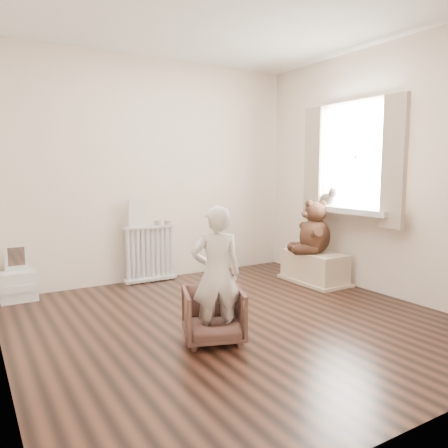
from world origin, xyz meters
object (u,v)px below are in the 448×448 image
toy_bench (315,265)px  toy_vanity (18,274)px  teddy_bear (315,226)px  armchair (213,315)px  child (216,274)px  radiator (150,249)px  plush_cat (328,197)px

toy_bench → toy_vanity: bearing=162.2°
toy_vanity → teddy_bear: size_ratio=0.90×
armchair → child: 0.33m
radiator → toy_bench: 1.94m
radiator → toy_bench: bearing=-31.6°
toy_vanity → plush_cat: (3.21, -1.02, 0.72)m
armchair → plush_cat: (2.04, 0.91, 0.79)m
radiator → plush_cat: 2.16m
child → toy_bench: bearing=-132.4°
child → plush_cat: size_ratio=4.12×
radiator → plush_cat: size_ratio=2.65×
toy_vanity → armchair: 2.25m
toy_vanity → teddy_bear: teddy_bear is taller
teddy_bear → toy_bench: bearing=63.4°
radiator → toy_bench: radiator is taller
armchair → teddy_bear: teddy_bear is taller
radiator → teddy_bear: teddy_bear is taller
toy_bench → plush_cat: size_ratio=3.04×
radiator → plush_cat: plush_cat is taller
radiator → plush_cat: (1.79, -1.05, 0.61)m
plush_cat → toy_bench: bearing=-179.4°
armchair → child: (0.00, -0.05, 0.33)m
child → teddy_bear: 2.11m
child → teddy_bear: size_ratio=1.72×
toy_vanity → child: 2.31m
toy_vanity → teddy_bear: bearing=-18.4°
armchair → plush_cat: plush_cat is taller
toy_vanity → toy_bench: size_ratio=0.71×
radiator → child: child is taller
child → radiator: bearing=-77.3°
armchair → teddy_bear: (1.87, 0.91, 0.46)m
child → plush_cat: bearing=-134.9°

